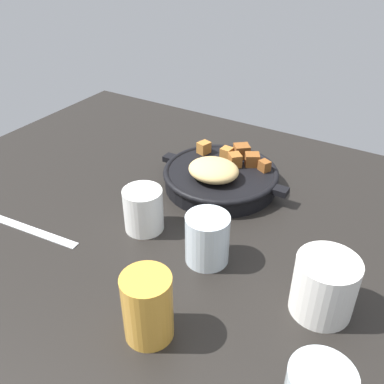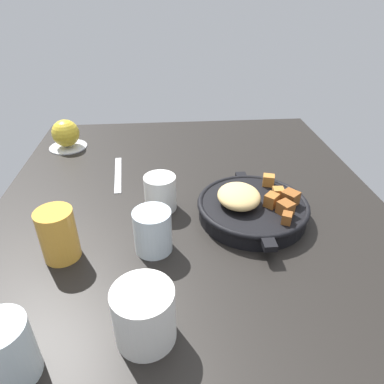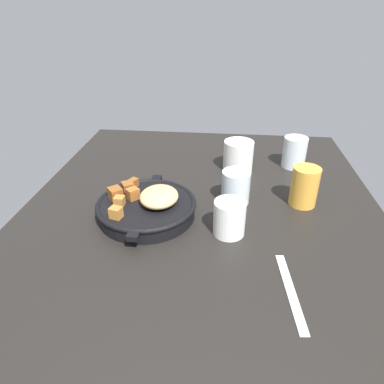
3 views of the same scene
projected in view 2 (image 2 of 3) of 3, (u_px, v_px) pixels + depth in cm
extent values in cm
cube|color=black|center=(193.00, 224.00, 74.29)|extent=(116.30, 87.55, 2.40)
cylinder|color=black|center=(253.00, 211.00, 73.28)|extent=(22.53, 22.53, 3.61)
torus|color=black|center=(253.00, 205.00, 72.48)|extent=(23.28, 23.28, 1.20)
cube|color=black|center=(241.00, 177.00, 83.18)|extent=(2.64, 2.40, 1.20)
cube|color=black|center=(269.00, 245.00, 62.05)|extent=(2.64, 2.40, 1.20)
ellipsoid|color=tan|center=(238.00, 195.00, 71.82)|extent=(10.01, 8.80, 3.54)
cube|color=#935623|center=(271.00, 200.00, 70.99)|extent=(3.46, 3.46, 2.64)
cube|color=brown|center=(290.00, 198.00, 71.60)|extent=(4.15, 4.11, 2.80)
cube|color=brown|center=(287.00, 218.00, 66.21)|extent=(2.67, 2.53, 2.11)
cube|color=#A86B2D|center=(278.00, 193.00, 73.90)|extent=(2.28, 2.34, 2.16)
cube|color=brown|center=(285.00, 208.00, 68.66)|extent=(3.72, 3.64, 2.57)
cube|color=#A86B2D|center=(268.00, 180.00, 78.09)|extent=(2.71, 2.97, 2.47)
cylinder|color=#B7BABF|center=(68.00, 146.00, 104.58)|extent=(10.98, 10.98, 0.60)
sphere|color=gold|center=(66.00, 133.00, 102.35)|extent=(7.87, 7.87, 7.87)
cube|color=silver|center=(118.00, 174.00, 90.27)|extent=(18.99, 3.25, 0.36)
cylinder|color=gold|center=(58.00, 235.00, 61.57)|extent=(6.58, 6.58, 9.85)
cylinder|color=silver|center=(153.00, 231.00, 63.67)|extent=(7.02, 7.02, 8.33)
cylinder|color=silver|center=(144.00, 315.00, 47.58)|extent=(8.64, 8.64, 8.88)
cylinder|color=white|center=(160.00, 193.00, 75.34)|extent=(6.87, 6.87, 7.84)
cylinder|color=silver|center=(6.00, 351.00, 42.83)|extent=(6.96, 6.96, 9.16)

